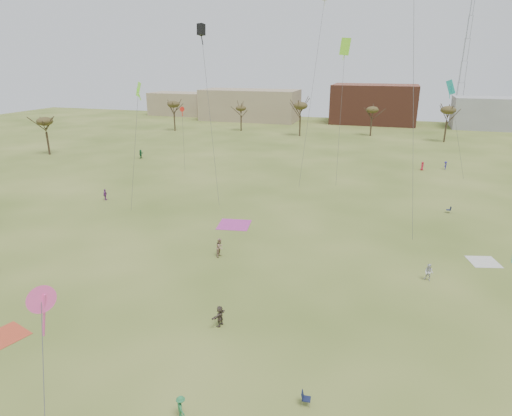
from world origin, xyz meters
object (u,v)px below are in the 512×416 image
(camp_chair_right, at_px, (448,211))
(camp_chair_center, at_px, (306,401))
(radio_tower, at_px, (464,60))
(flyer_near_center, at_px, (181,407))

(camp_chair_right, bearing_deg, camp_chair_center, -22.26)
(camp_chair_center, xyz_separation_m, radio_tower, (21.27, 130.78, 18.95))
(camp_chair_right, xyz_separation_m, radio_tower, (10.06, 91.78, 18.95))
(camp_chair_right, distance_m, radio_tower, 94.25)
(flyer_near_center, bearing_deg, camp_chair_right, -66.34)
(camp_chair_right, bearing_deg, radio_tower, 167.51)
(flyer_near_center, bearing_deg, camp_chair_center, -108.23)
(camp_chair_center, distance_m, camp_chair_right, 40.58)
(camp_chair_center, relative_size, radio_tower, 0.02)
(flyer_near_center, relative_size, camp_chair_right, 1.63)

